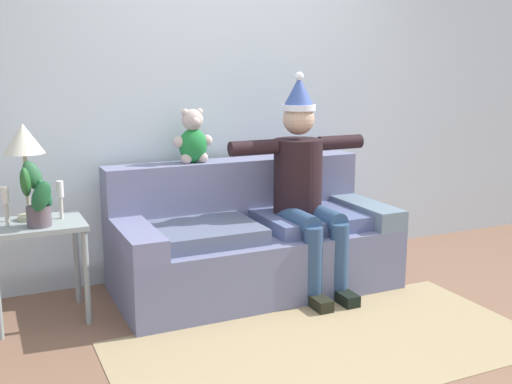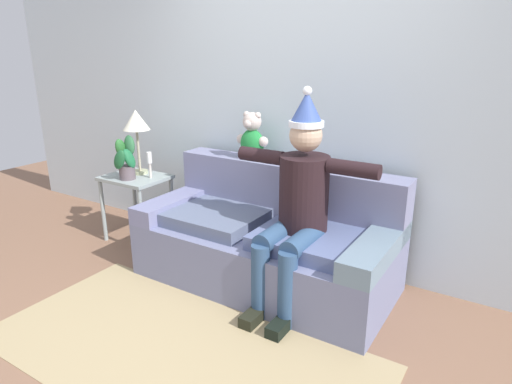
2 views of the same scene
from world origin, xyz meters
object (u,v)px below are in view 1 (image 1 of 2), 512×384
object	(u,v)px
candle_tall	(6,201)
candle_short	(60,194)
couch	(251,241)
person_seated	(304,182)
potted_plant	(37,197)
teddy_bear	(193,138)
table_lamp	(24,144)
side_table	(37,239)

from	to	relation	value
candle_tall	candle_short	distance (m)	0.32
couch	person_seated	distance (m)	0.56
potted_plant	person_seated	bearing A→B (deg)	-2.55
couch	candle_tall	xyz separation A→B (m)	(-1.57, -0.01, 0.44)
teddy_bear	candle_short	xyz separation A→B (m)	(-0.94, -0.23, -0.27)
person_seated	table_lamp	xyz separation A→B (m)	(-1.77, 0.27, 0.33)
candle_short	table_lamp	bearing A→B (deg)	164.67
side_table	table_lamp	xyz separation A→B (m)	(-0.03, 0.09, 0.57)
person_seated	teddy_bear	size ratio (longest dim) A/B	3.93
table_lamp	potted_plant	size ratio (longest dim) A/B	1.48
couch	potted_plant	bearing A→B (deg)	-176.15
side_table	table_lamp	size ratio (longest dim) A/B	1.05
person_seated	candle_tall	bearing A→B (deg)	175.24
potted_plant	candle_tall	bearing A→B (deg)	154.09
couch	table_lamp	size ratio (longest dim) A/B	3.26
side_table	potted_plant	xyz separation A→B (m)	(0.01, -0.10, 0.28)
potted_plant	side_table	bearing A→B (deg)	95.70
couch	table_lamp	xyz separation A→B (m)	(-1.44, 0.10, 0.76)
couch	candle_short	distance (m)	1.34
teddy_bear	potted_plant	world-z (taller)	teddy_bear
table_lamp	candle_short	distance (m)	0.37
side_table	couch	bearing A→B (deg)	-0.25
potted_plant	candle_tall	xyz separation A→B (m)	(-0.17, 0.08, -0.02)
table_lamp	candle_short	world-z (taller)	table_lamp
person_seated	potted_plant	world-z (taller)	person_seated
side_table	candle_short	size ratio (longest dim) A/B	2.64
couch	side_table	bearing A→B (deg)	179.75
candle_short	couch	bearing A→B (deg)	-2.10
teddy_bear	potted_plant	distance (m)	1.17
teddy_bear	table_lamp	xyz separation A→B (m)	(-1.12, -0.18, 0.04)
side_table	candle_tall	bearing A→B (deg)	-172.71
table_lamp	candle_tall	distance (m)	0.36
table_lamp	candle_short	size ratio (longest dim) A/B	2.51
couch	candle_tall	world-z (taller)	couch
candle_tall	person_seated	bearing A→B (deg)	-4.76
teddy_bear	table_lamp	bearing A→B (deg)	-171.13
teddy_bear	table_lamp	distance (m)	1.14
teddy_bear	table_lamp	world-z (taller)	teddy_bear
couch	table_lamp	distance (m)	1.63
candle_tall	candle_short	world-z (taller)	candle_tall
table_lamp	potted_plant	xyz separation A→B (m)	(0.04, -0.19, -0.29)
person_seated	teddy_bear	bearing A→B (deg)	145.55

